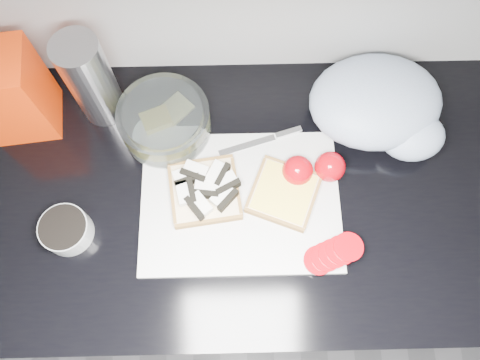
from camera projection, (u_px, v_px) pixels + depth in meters
The scene contains 14 objects.
base_cabinet at pixel (214, 241), 1.40m from camera, with size 3.50×0.60×0.86m, color black.
countertop at pixel (203, 192), 0.98m from camera, with size 3.50×0.64×0.04m, color black.
cutting_board at pixel (240, 202), 0.95m from camera, with size 0.40×0.30×0.01m, color silver.
bread_left at pixel (205, 190), 0.93m from camera, with size 0.16×0.16×0.04m.
bread_right at pixel (284, 193), 0.94m from camera, with size 0.17×0.17×0.02m.
tomato_slices at pixel (333, 254), 0.89m from camera, with size 0.13×0.09×0.02m.
knife at pixel (271, 138), 0.99m from camera, with size 0.18×0.07×0.01m.
seed_tub at pixel (66, 230), 0.90m from camera, with size 0.10×0.10×0.05m.
tub_lid at pixel (159, 144), 1.00m from camera, with size 0.09×0.09×0.01m, color white.
glass_bowl at pixel (165, 122), 0.97m from camera, with size 0.19×0.19×0.08m.
bread_bag at pixel (10, 93), 0.92m from camera, with size 0.13×0.12×0.21m, color #FE2B04.
steel_canister at pixel (91, 81), 0.93m from camera, with size 0.09×0.09×0.22m, color #B1B1B6.
grocery_bag at pixel (380, 106), 0.97m from camera, with size 0.29×0.25×0.12m.
whole_tomatoes at pixel (314, 169), 0.94m from camera, with size 0.13×0.07×0.06m.
Camera 1 is at (0.07, 0.87, 1.81)m, focal length 35.00 mm.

